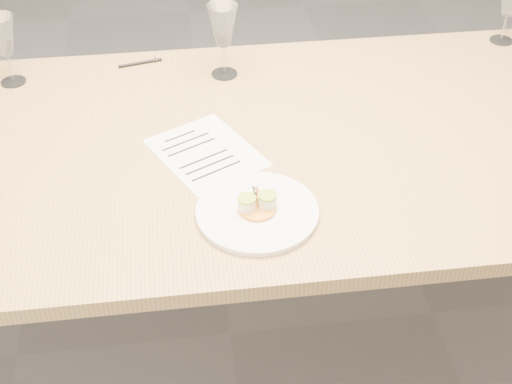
{
  "coord_description": "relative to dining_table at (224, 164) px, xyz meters",
  "views": [
    {
      "loc": [
        -0.11,
        -1.46,
        1.8
      ],
      "look_at": [
        0.05,
        -0.26,
        0.8
      ],
      "focal_mm": 50.0,
      "sensor_mm": 36.0,
      "label": 1
    }
  ],
  "objects": [
    {
      "name": "recipe_sheet",
      "position": [
        -0.05,
        -0.04,
        0.07
      ],
      "size": [
        0.31,
        0.34,
        0.0
      ],
      "rotation": [
        0.0,
        0.0,
        0.48
      ],
      "color": "white",
      "rests_on": "dining_table"
    },
    {
      "name": "ballpoint_pen",
      "position": [
        -0.2,
        0.42,
        0.07
      ],
      "size": [
        0.13,
        0.04,
        0.01
      ],
      "rotation": [
        0.0,
        0.0,
        0.22
      ],
      "color": "black",
      "rests_on": "dining_table"
    },
    {
      "name": "dining_table",
      "position": [
        0.0,
        0.0,
        0.0
      ],
      "size": [
        2.4,
        1.0,
        0.75
      ],
      "color": "tan",
      "rests_on": "ground"
    },
    {
      "name": "wine_glass_2",
      "position": [
        0.04,
        0.33,
        0.22
      ],
      "size": [
        0.09,
        0.09,
        0.21
      ],
      "color": "white",
      "rests_on": "dining_table"
    },
    {
      "name": "ground",
      "position": [
        0.0,
        0.0,
        -0.68
      ],
      "size": [
        7.0,
        7.0,
        0.0
      ],
      "primitive_type": "plane",
      "color": "slate",
      "rests_on": "ground"
    },
    {
      "name": "dinner_plate",
      "position": [
        0.05,
        -0.28,
        0.08
      ],
      "size": [
        0.27,
        0.27,
        0.07
      ],
      "rotation": [
        0.0,
        0.0,
        0.11
      ],
      "color": "white",
      "rests_on": "dining_table"
    },
    {
      "name": "wine_glass_1",
      "position": [
        -0.56,
        0.37,
        0.21
      ],
      "size": [
        0.08,
        0.08,
        0.2
      ],
      "color": "white",
      "rests_on": "dining_table"
    }
  ]
}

